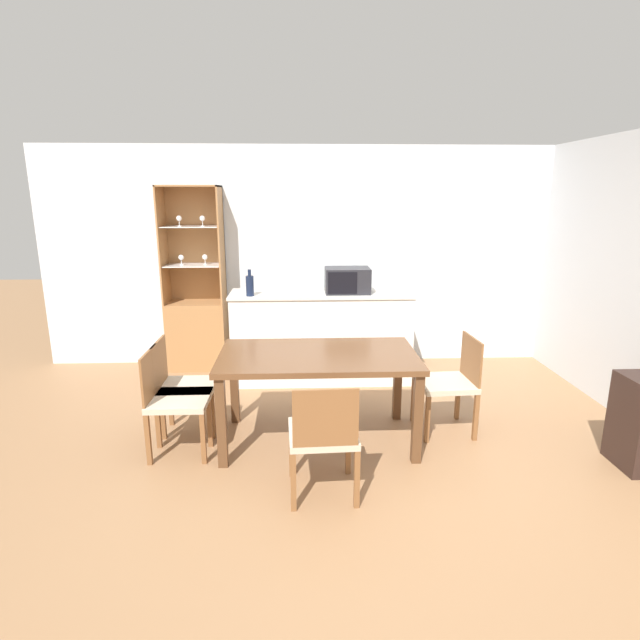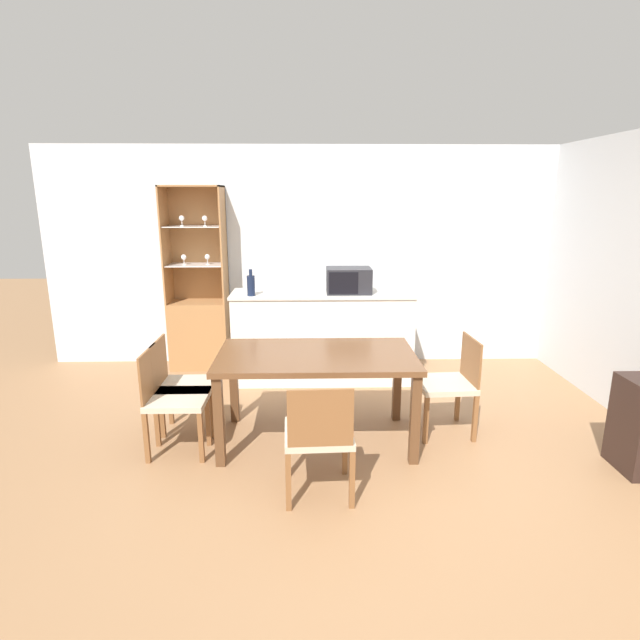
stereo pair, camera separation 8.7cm
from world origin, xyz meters
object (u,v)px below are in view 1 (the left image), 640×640
(dining_chair_side_right_far, at_px, (450,382))
(dining_chair_head_near, at_px, (323,435))
(dining_table, at_px, (318,364))
(wine_bottle, at_px, (250,285))
(display_cabinet, at_px, (197,319))
(dining_chair_side_left_far, at_px, (182,386))
(dining_chair_side_left_near, at_px, (174,399))
(microwave, at_px, (347,280))

(dining_chair_side_right_far, bearing_deg, dining_chair_head_near, 126.15)
(dining_table, bearing_deg, wine_bottle, 117.47)
(display_cabinet, relative_size, wine_bottle, 7.64)
(display_cabinet, height_order, dining_table, display_cabinet)
(dining_table, xyz_separation_m, wine_bottle, (-0.65, 1.25, 0.43))
(dining_chair_side_left_far, distance_m, dining_chair_side_right_far, 2.26)
(display_cabinet, height_order, wine_bottle, display_cabinet)
(dining_table, distance_m, dining_chair_side_left_near, 1.16)
(dining_chair_side_right_far, distance_m, dining_chair_side_left_near, 2.28)
(dining_table, height_order, dining_chair_head_near, dining_chair_head_near)
(dining_table, distance_m, dining_chair_side_left_far, 1.16)
(display_cabinet, distance_m, dining_table, 2.33)
(dining_chair_side_left_far, height_order, wine_bottle, wine_bottle)
(display_cabinet, height_order, dining_chair_side_right_far, display_cabinet)
(dining_table, distance_m, dining_chair_head_near, 0.82)
(display_cabinet, bearing_deg, dining_chair_side_left_near, -84.08)
(microwave, bearing_deg, display_cabinet, 163.55)
(microwave, bearing_deg, dining_table, -104.63)
(dining_chair_head_near, height_order, microwave, microwave)
(microwave, bearing_deg, dining_chair_head_near, -99.43)
(dining_chair_side_left_far, height_order, dining_chair_side_right_far, same)
(dining_chair_head_near, xyz_separation_m, dining_chair_side_right_far, (1.13, 0.92, 0.00))
(display_cabinet, distance_m, dining_chair_side_right_far, 3.04)
(dining_chair_side_left_near, distance_m, wine_bottle, 1.61)
(dining_chair_side_right_far, xyz_separation_m, wine_bottle, (-1.78, 1.12, 0.65))
(display_cabinet, bearing_deg, dining_chair_head_near, -63.38)
(dining_chair_side_left_far, relative_size, microwave, 1.78)
(display_cabinet, distance_m, dining_chair_head_near, 3.01)
(dining_chair_head_near, relative_size, wine_bottle, 3.05)
(dining_chair_head_near, distance_m, wine_bottle, 2.24)
(dining_chair_side_right_far, bearing_deg, dining_table, 93.80)
(dining_chair_side_right_far, bearing_deg, microwave, 28.36)
(microwave, bearing_deg, dining_chair_side_right_far, -58.57)
(dining_table, xyz_separation_m, microwave, (0.36, 1.39, 0.45))
(dining_chair_side_right_far, xyz_separation_m, dining_chair_side_left_near, (-2.26, -0.27, 0.00))
(display_cabinet, height_order, microwave, display_cabinet)
(dining_chair_side_left_far, bearing_deg, display_cabinet, -173.45)
(dining_table, xyz_separation_m, dining_chair_side_left_near, (-1.13, -0.13, -0.23))
(dining_chair_side_right_far, distance_m, microwave, 1.62)
(display_cabinet, bearing_deg, wine_bottle, -42.99)
(dining_table, bearing_deg, dining_chair_side_left_near, -173.27)
(dining_chair_side_left_near, bearing_deg, display_cabinet, -173.69)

